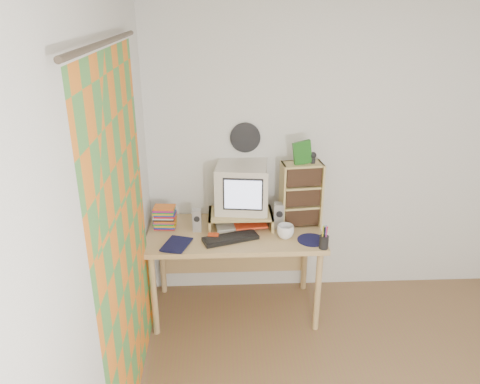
{
  "coord_description": "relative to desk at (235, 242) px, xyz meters",
  "views": [
    {
      "loc": [
        -1.14,
        -1.98,
        2.47
      ],
      "look_at": [
        -0.99,
        1.33,
        1.11
      ],
      "focal_mm": 35.0,
      "sensor_mm": 36.0,
      "label": 1
    }
  ],
  "objects": [
    {
      "name": "mug",
      "position": [
        0.39,
        -0.19,
        0.19
      ],
      "size": [
        0.17,
        0.17,
        0.11
      ],
      "primitive_type": "imported",
      "rotation": [
        0.0,
        0.0,
        -0.27
      ],
      "color": "white",
      "rests_on": "desk"
    },
    {
      "name": "crt_monitor",
      "position": [
        0.06,
        0.09,
        0.45
      ],
      "size": [
        0.45,
        0.45,
        0.38
      ],
      "primitive_type": "cube",
      "rotation": [
        0.0,
        0.0,
        -0.12
      ],
      "color": "beige",
      "rests_on": "monitor_riser"
    },
    {
      "name": "papers",
      "position": [
        0.05,
        0.03,
        0.15
      ],
      "size": [
        0.33,
        0.26,
        0.04
      ],
      "primitive_type": null,
      "rotation": [
        0.0,
        0.0,
        0.13
      ],
      "color": "beige",
      "rests_on": "desk"
    },
    {
      "name": "keyboard",
      "position": [
        -0.04,
        -0.21,
        0.15
      ],
      "size": [
        0.45,
        0.27,
        0.03
      ],
      "primitive_type": "cube",
      "rotation": [
        0.0,
        0.0,
        0.32
      ],
      "color": "black",
      "rests_on": "desk"
    },
    {
      "name": "left_wall",
      "position": [
        -0.72,
        -1.44,
        0.63
      ],
      "size": [
        0.0,
        3.5,
        3.5
      ],
      "primitive_type": "plane",
      "rotation": [
        1.57,
        0.0,
        1.57
      ],
      "color": "white",
      "rests_on": "floor"
    },
    {
      "name": "speaker_right",
      "position": [
        0.36,
        -0.0,
        0.24
      ],
      "size": [
        0.09,
        0.09,
        0.21
      ],
      "primitive_type": "cube",
      "rotation": [
        0.0,
        0.0,
        -0.12
      ],
      "color": "#A6A6AA",
      "rests_on": "desk"
    },
    {
      "name": "webcam",
      "position": [
        0.62,
        0.04,
        0.71
      ],
      "size": [
        0.05,
        0.05,
        0.09
      ],
      "primitive_type": null,
      "rotation": [
        0.0,
        0.0,
        -0.0
      ],
      "color": "black",
      "rests_on": "cd_rack"
    },
    {
      "name": "curtain",
      "position": [
        -0.68,
        -0.96,
        0.53
      ],
      "size": [
        0.0,
        2.2,
        2.2
      ],
      "primitive_type": "plane",
      "rotation": [
        1.57,
        0.0,
        1.57
      ],
      "color": "orange",
      "rests_on": "left_wall"
    },
    {
      "name": "dvd_stack",
      "position": [
        -0.57,
        0.03,
        0.25
      ],
      "size": [
        0.18,
        0.13,
        0.24
      ],
      "primitive_type": null,
      "rotation": [
        0.0,
        0.0,
        -0.06
      ],
      "color": "brown",
      "rests_on": "desk"
    },
    {
      "name": "back_wall",
      "position": [
        1.03,
        0.31,
        0.63
      ],
      "size": [
        3.5,
        0.0,
        3.5
      ],
      "primitive_type": "plane",
      "rotation": [
        1.57,
        0.0,
        0.0
      ],
      "color": "white",
      "rests_on": "floor"
    },
    {
      "name": "wall_disc",
      "position": [
        0.1,
        0.29,
        0.81
      ],
      "size": [
        0.25,
        0.02,
        0.25
      ],
      "primitive_type": "cylinder",
      "rotation": [
        1.57,
        0.0,
        0.0
      ],
      "color": "black",
      "rests_on": "back_wall"
    },
    {
      "name": "red_box",
      "position": [
        -0.17,
        -0.18,
        0.16
      ],
      "size": [
        0.09,
        0.06,
        0.04
      ],
      "primitive_type": "cube",
      "rotation": [
        0.0,
        0.0,
        -0.13
      ],
      "color": "red",
      "rests_on": "desk"
    },
    {
      "name": "pen_cup",
      "position": [
        0.66,
        -0.37,
        0.21
      ],
      "size": [
        0.09,
        0.09,
        0.14
      ],
      "primitive_type": null,
      "rotation": [
        0.0,
        0.0,
        -0.3
      ],
      "color": "black",
      "rests_on": "desk"
    },
    {
      "name": "monitor_riser",
      "position": [
        0.05,
        0.04,
        0.23
      ],
      "size": [
        0.52,
        0.3,
        0.12
      ],
      "color": "tan",
      "rests_on": "desk"
    },
    {
      "name": "game_box",
      "position": [
        0.53,
        0.03,
        0.76
      ],
      "size": [
        0.15,
        0.06,
        0.18
      ],
      "primitive_type": "cube",
      "rotation": [
        0.0,
        0.0,
        0.25
      ],
      "color": "#1D5F1B",
      "rests_on": "cd_rack"
    },
    {
      "name": "desk",
      "position": [
        0.0,
        0.0,
        0.0
      ],
      "size": [
        1.4,
        0.7,
        0.75
      ],
      "color": "tan",
      "rests_on": "floor"
    },
    {
      "name": "mousepad",
      "position": [
        0.59,
        -0.24,
        0.14
      ],
      "size": [
        0.28,
        0.28,
        0.0
      ],
      "primitive_type": "cylinder",
      "rotation": [
        0.0,
        0.0,
        -0.32
      ],
      "color": "#100F34",
      "rests_on": "desk"
    },
    {
      "name": "cd_rack",
      "position": [
        0.54,
        0.04,
        0.4
      ],
      "size": [
        0.34,
        0.2,
        0.53
      ],
      "primitive_type": "cube",
      "rotation": [
        0.0,
        0.0,
        0.11
      ],
      "color": "tan",
      "rests_on": "desk"
    },
    {
      "name": "speaker_left",
      "position": [
        -0.3,
        -0.03,
        0.23
      ],
      "size": [
        0.07,
        0.07,
        0.18
      ],
      "primitive_type": "cube",
      "rotation": [
        0.0,
        0.0,
        -0.04
      ],
      "color": "#A6A6AA",
      "rests_on": "desk"
    },
    {
      "name": "diary",
      "position": [
        -0.54,
        -0.26,
        0.16
      ],
      "size": [
        0.26,
        0.22,
        0.04
      ],
      "primitive_type": "imported",
      "rotation": [
        0.0,
        0.0,
        -0.31
      ],
      "color": "black",
      "rests_on": "desk"
    }
  ]
}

